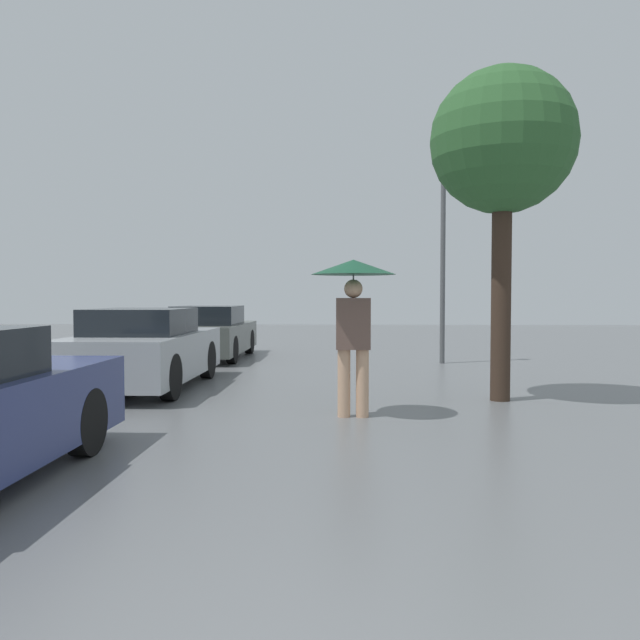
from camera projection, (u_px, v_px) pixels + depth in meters
pedestrian at (353, 295)px, 7.55m from camera, size 1.03×1.03×1.92m
parked_car_middle at (145, 350)px, 9.96m from camera, size 1.66×3.83×1.28m
parked_car_farthest at (210, 334)px, 14.70m from camera, size 1.66×3.90×1.24m
tree at (503, 145)px, 8.66m from camera, size 2.02×2.02×4.64m
street_lamp at (443, 237)px, 13.53m from camera, size 0.27×0.27×4.43m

